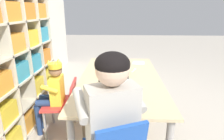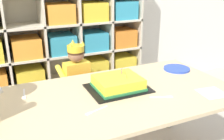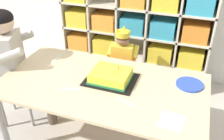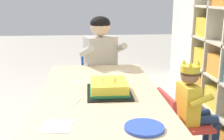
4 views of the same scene
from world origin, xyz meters
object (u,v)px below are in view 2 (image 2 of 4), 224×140
birthday_cake_on_tray (118,84)px  paper_plate_stack (177,69)px  fork_beside_plate_stack (95,111)px  fork_at_table_front_edge (24,94)px  activity_table (115,105)px  fork_scattered_mid_table (163,97)px  classroom_chair_blue (81,96)px  child_with_crown (75,75)px

birthday_cake_on_tray → paper_plate_stack: birthday_cake_on_tray is taller
birthday_cake_on_tray → fork_beside_plate_stack: (-0.24, -0.21, -0.03)m
fork_beside_plate_stack → fork_at_table_front_edge: (-0.32, 0.37, -0.00)m
activity_table → fork_scattered_mid_table: (0.24, -0.16, 0.07)m
activity_table → birthday_cake_on_tray: (0.05, 0.06, 0.11)m
classroom_chair_blue → fork_at_table_front_edge: fork_at_table_front_edge is taller
paper_plate_stack → classroom_chair_blue: bearing=148.7°
paper_plate_stack → fork_scattered_mid_table: (-0.38, -0.35, -0.01)m
classroom_chair_blue → child_with_crown: bearing=-90.5°
paper_plate_stack → activity_table: bearing=-162.6°
activity_table → child_with_crown: size_ratio=1.89×
classroom_chair_blue → fork_at_table_front_edge: 0.66m
child_with_crown → fork_scattered_mid_table: (0.29, -0.86, 0.12)m
classroom_chair_blue → birthday_cake_on_tray: (0.09, -0.53, 0.31)m
paper_plate_stack → fork_at_table_front_edge: size_ratio=1.41×
classroom_chair_blue → fork_beside_plate_stack: 0.81m
paper_plate_stack → fork_beside_plate_stack: size_ratio=1.37×
classroom_chair_blue → child_with_crown: child_with_crown is taller
activity_table → fork_at_table_front_edge: size_ratio=10.91×
classroom_chair_blue → paper_plate_stack: 0.82m
fork_beside_plate_stack → child_with_crown: bearing=63.7°
classroom_chair_blue → fork_scattered_mid_table: bearing=105.4°
fork_beside_plate_stack → fork_at_table_front_edge: bearing=114.0°
birthday_cake_on_tray → fork_beside_plate_stack: birthday_cake_on_tray is taller
child_with_crown → fork_scattered_mid_table: size_ratio=6.06×
activity_table → fork_at_table_front_edge: fork_at_table_front_edge is taller
paper_plate_stack → birthday_cake_on_tray: bearing=-166.9°
child_with_crown → fork_scattered_mid_table: 0.91m
birthday_cake_on_tray → fork_at_table_front_edge: size_ratio=2.70×
activity_table → fork_at_table_front_edge: bearing=156.4°
classroom_chair_blue → fork_beside_plate_stack: size_ratio=3.97×
fork_beside_plate_stack → fork_at_table_front_edge: 0.49m
paper_plate_stack → fork_at_table_front_edge: bearing=178.6°
classroom_chair_blue → fork_scattered_mid_table: (0.28, -0.76, 0.27)m
child_with_crown → fork_beside_plate_stack: child_with_crown is taller
classroom_chair_blue → fork_at_table_front_edge: bearing=33.4°
birthday_cake_on_tray → fork_at_table_front_edge: birthday_cake_on_tray is taller
classroom_chair_blue → paper_plate_stack: bearing=143.6°
classroom_chair_blue → child_with_crown: (-0.01, 0.10, 0.15)m
activity_table → birthday_cake_on_tray: birthday_cake_on_tray is taller
child_with_crown → paper_plate_stack: size_ratio=4.12×
fork_scattered_mid_table → fork_beside_plate_stack: 0.43m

